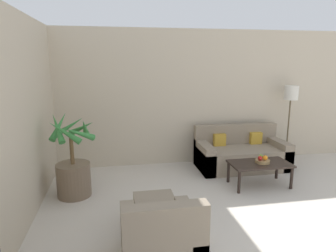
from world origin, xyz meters
The scene contains 11 objects.
wall_back centered at (0.00, 6.32, 1.35)m, with size 8.54×0.06×2.70m.
potted_palm centered at (-3.01, 5.03, 0.43)m, with size 0.70×0.77×1.33m.
sofa_loveseat centered at (0.09, 5.76, 0.27)m, with size 1.73×0.86×0.82m.
floor_lamp centered at (1.19, 5.94, 1.33)m, with size 0.28×0.28×1.59m.
coffee_table centered at (0.03, 4.86, 0.35)m, with size 1.01×0.55×0.40m.
fruit_bowl centered at (0.08, 4.86, 0.43)m, with size 0.24×0.24×0.05m.
apple_red centered at (0.02, 4.84, 0.49)m, with size 0.08×0.08×0.08m.
apple_green centered at (0.08, 4.94, 0.49)m, with size 0.07×0.07×0.07m.
orange_fruit centered at (0.11, 4.84, 0.50)m, with size 0.08×0.08×0.08m.
armchair centered at (-1.93, 3.19, 0.26)m, with size 0.80×0.87×0.81m.
ottoman centered at (-1.88, 3.98, 0.17)m, with size 0.52×0.52×0.34m.
Camera 1 is at (-2.36, 0.44, 2.08)m, focal length 32.00 mm.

